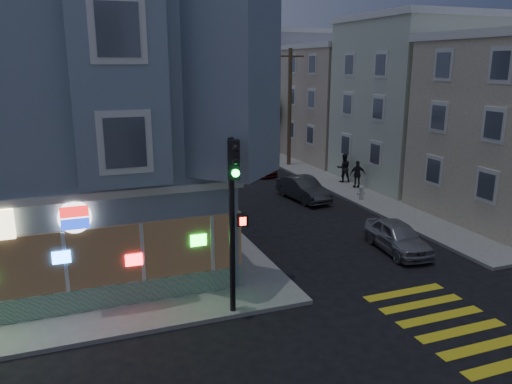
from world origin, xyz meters
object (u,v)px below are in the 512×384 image
street_tree_far (236,104)px  parked_car_b (303,189)px  pedestrian_a (344,168)px  parked_car_c (257,166)px  parked_car_d (255,153)px  parked_car_a (397,237)px  traffic_signal (234,198)px  fire_hydrant (361,192)px  utility_pole (290,106)px  pedestrian_b (357,174)px  street_tree_near (264,110)px

street_tree_far → parked_car_b: 24.14m
pedestrian_a → parked_car_c: bearing=-34.6°
parked_car_d → parked_car_c: bearing=-100.8°
parked_car_a → traffic_signal: traffic_signal is taller
parked_car_a → street_tree_far: bearing=90.2°
street_tree_far → fire_hydrant: bearing=-91.2°
street_tree_far → utility_pole: bearing=-90.8°
parked_car_d → utility_pole: bearing=-56.2°
pedestrian_b → parked_car_d: (-2.64, 12.00, -0.39)m
pedestrian_b → parked_car_a: 11.03m
pedestrian_a → traffic_signal: bearing=63.8°
parked_car_d → street_tree_far: bearing=88.0°
parked_car_d → traffic_signal: 27.38m
parked_car_c → traffic_signal: bearing=-120.1°
street_tree_far → parked_car_b: bearing=-98.7°
street_tree_far → parked_car_d: bearing=-99.8°
pedestrian_a → traffic_signal: 19.89m
pedestrian_b → fire_hydrant: pedestrian_b is taller
parked_car_a → traffic_signal: 9.63m
pedestrian_a → fire_hydrant: size_ratio=2.27×
parked_car_d → traffic_signal: traffic_signal is taller
pedestrian_a → parked_car_a: (-4.26, -11.92, -0.44)m
parked_car_b → fire_hydrant: parked_car_b is taller
street_tree_near → street_tree_far: same height
pedestrian_a → parked_car_a: size_ratio=0.49×
parked_car_a → street_tree_near: bearing=88.3°
parked_car_d → fire_hydrant: size_ratio=5.42×
pedestrian_a → pedestrian_b: 1.76m
street_tree_near → parked_car_d: size_ratio=1.15×
street_tree_far → pedestrian_b: (0.80, -22.63, -2.90)m
parked_car_a → fire_hydrant: bearing=75.1°
street_tree_near → pedestrian_a: bearing=-86.4°
pedestrian_b → street_tree_far: bearing=-76.0°
utility_pole → parked_car_a: (-3.26, -18.80, -4.12)m
street_tree_near → parked_car_c: size_ratio=1.30×
parked_car_b → parked_car_d: (1.76, 13.03, -0.06)m
parked_car_a → parked_car_c: size_ratio=0.97×
street_tree_far → pedestrian_b: street_tree_far is taller
street_tree_far → pedestrian_a: bearing=-87.8°
street_tree_near → street_tree_far: 8.00m
street_tree_far → parked_car_d: size_ratio=1.15×
street_tree_far → pedestrian_b: bearing=-88.0°
parked_car_c → fire_hydrant: (3.05, -9.44, 0.01)m
parked_car_d → parked_car_a: bearing=-86.3°
street_tree_near → parked_car_b: bearing=-103.0°
street_tree_near → fire_hydrant: 17.59m
street_tree_far → parked_car_b: street_tree_far is taller
parked_car_b → parked_car_d: parked_car_b is taller
street_tree_near → pedestrian_a: size_ratio=2.74×
street_tree_far → parked_car_b: (-3.60, -23.65, -3.24)m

